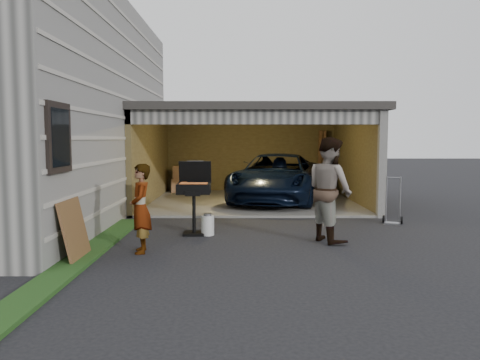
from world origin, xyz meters
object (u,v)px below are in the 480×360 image
object	(u,v)px
bbq_grill	(194,191)
hand_truck	(393,215)
propane_tank	(208,225)
plywood_panel	(75,230)
woman	(141,208)
minivan	(277,179)
man	(330,189)

from	to	relation	value
bbq_grill	hand_truck	size ratio (longest dim) A/B	1.37
propane_tank	plywood_panel	xyz separation A→B (m)	(-2.02, -2.02, 0.30)
propane_tank	woman	bearing A→B (deg)	-125.42
bbq_grill	propane_tank	xyz separation A→B (m)	(0.28, -0.10, -0.70)
woman	hand_truck	world-z (taller)	woman
minivan	woman	xyz separation A→B (m)	(-2.89, -6.48, 0.05)
propane_tank	hand_truck	distance (m)	4.44
man	bbq_grill	world-z (taller)	man
minivan	man	distance (m)	5.59
woman	plywood_panel	size ratio (longest dim) A/B	1.53
propane_tank	plywood_panel	bearing A→B (deg)	-135.07
hand_truck	plywood_panel	bearing A→B (deg)	-130.22
minivan	woman	size ratio (longest dim) A/B	3.39
man	bbq_grill	bearing A→B (deg)	52.40
man	hand_truck	size ratio (longest dim) A/B	1.82
woman	bbq_grill	xyz separation A→B (m)	(0.77, 1.58, 0.13)
woman	man	world-z (taller)	man
man	bbq_grill	distance (m)	2.77
bbq_grill	woman	bearing A→B (deg)	-116.03
woman	bbq_grill	bearing A→B (deg)	142.67
propane_tank	minivan	bearing A→B (deg)	69.84
minivan	propane_tank	world-z (taller)	minivan
propane_tank	plywood_panel	world-z (taller)	plywood_panel
minivan	hand_truck	world-z (taller)	minivan
man	plywood_panel	bearing A→B (deg)	84.39
man	hand_truck	world-z (taller)	man
propane_tank	plywood_panel	size ratio (longest dim) A/B	0.40
minivan	plywood_panel	bearing A→B (deg)	-105.46
woman	propane_tank	bearing A→B (deg)	133.29
woman	man	bearing A→B (deg)	93.66
bbq_grill	plywood_panel	xyz separation A→B (m)	(-1.74, -2.11, -0.40)
woman	plywood_panel	bearing A→B (deg)	-72.43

